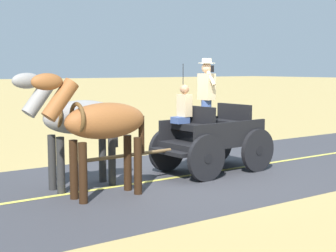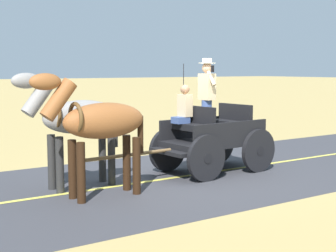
# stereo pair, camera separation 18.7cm
# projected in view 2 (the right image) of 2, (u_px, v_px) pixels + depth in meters

# --- Properties ---
(ground_plane) EXTENTS (200.00, 200.00, 0.00)m
(ground_plane) POSITION_uv_depth(u_px,v_px,m) (196.00, 175.00, 10.71)
(ground_plane) COLOR tan
(road_surface) EXTENTS (5.29, 160.00, 0.01)m
(road_surface) POSITION_uv_depth(u_px,v_px,m) (196.00, 175.00, 10.71)
(road_surface) COLOR #38383D
(road_surface) RESTS_ON ground
(road_centre_stripe) EXTENTS (0.12, 160.00, 0.00)m
(road_centre_stripe) POSITION_uv_depth(u_px,v_px,m) (196.00, 174.00, 10.71)
(road_centre_stripe) COLOR #DBCC4C
(road_centre_stripe) RESTS_ON road_surface
(horse_drawn_carriage) EXTENTS (1.55, 4.52, 2.50)m
(horse_drawn_carriage) POSITION_uv_depth(u_px,v_px,m) (210.00, 136.00, 10.92)
(horse_drawn_carriage) COLOR black
(horse_drawn_carriage) RESTS_ON ground
(horse_near_side) EXTENTS (0.58, 2.13, 2.21)m
(horse_near_side) POSITION_uv_depth(u_px,v_px,m) (99.00, 124.00, 8.70)
(horse_near_side) COLOR brown
(horse_near_side) RESTS_ON ground
(horse_off_side) EXTENTS (0.65, 2.13, 2.21)m
(horse_off_side) POSITION_uv_depth(u_px,v_px,m) (76.00, 120.00, 9.39)
(horse_off_side) COLOR gray
(horse_off_side) RESTS_ON ground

